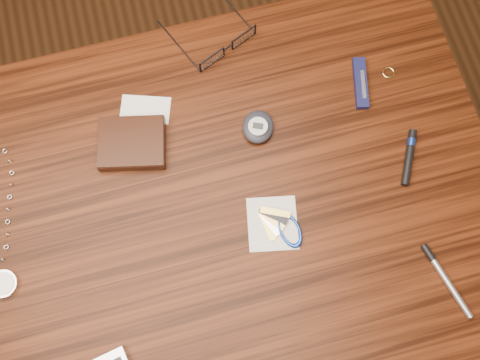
# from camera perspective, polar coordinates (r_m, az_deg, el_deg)

# --- Properties ---
(ground) EXTENTS (3.80, 3.80, 0.00)m
(ground) POSITION_cam_1_polar(r_m,az_deg,el_deg) (1.64, -1.89, -8.61)
(ground) COLOR #472814
(ground) RESTS_ON ground
(desk) EXTENTS (1.00, 0.70, 0.75)m
(desk) POSITION_cam_1_polar(r_m,az_deg,el_deg) (1.00, -3.07, -4.07)
(desk) COLOR #3A1709
(desk) RESTS_ON ground
(wallet_and_card) EXTENTS (0.15, 0.16, 0.02)m
(wallet_and_card) POSITION_cam_1_polar(r_m,az_deg,el_deg) (0.94, -11.44, 3.95)
(wallet_and_card) COLOR black
(wallet_and_card) RESTS_ON desk
(eyeglasses) EXTENTS (0.17, 0.17, 0.03)m
(eyeglasses) POSITION_cam_1_polar(r_m,az_deg,el_deg) (1.00, -1.59, 14.12)
(eyeglasses) COLOR black
(eyeglasses) RESTS_ON desk
(gold_ring) EXTENTS (0.03, 0.03, 0.00)m
(gold_ring) POSITION_cam_1_polar(r_m,az_deg,el_deg) (1.02, 15.54, 10.98)
(gold_ring) COLOR #E8C46B
(gold_ring) RESTS_ON desk
(pocket_watch) EXTENTS (0.07, 0.27, 0.01)m
(pocket_watch) POSITION_cam_1_polar(r_m,az_deg,el_deg) (0.95, -23.89, -9.68)
(pocket_watch) COLOR silver
(pocket_watch) RESTS_ON desk
(pedometer) EXTENTS (0.07, 0.08, 0.03)m
(pedometer) POSITION_cam_1_polar(r_m,az_deg,el_deg) (0.93, 1.93, 5.69)
(pedometer) COLOR #22242C
(pedometer) RESTS_ON desk
(notepad_keys) EXTENTS (0.10, 0.11, 0.01)m
(notepad_keys) POSITION_cam_1_polar(r_m,az_deg,el_deg) (0.89, 4.39, -4.94)
(notepad_keys) COLOR silver
(notepad_keys) RESTS_ON desk
(pocket_knife) EXTENTS (0.04, 0.10, 0.01)m
(pocket_knife) POSITION_cam_1_polar(r_m,az_deg,el_deg) (0.99, 12.74, 10.04)
(pocket_knife) COLOR #14173C
(pocket_knife) RESTS_ON desk
(silver_pen) EXTENTS (0.04, 0.13, 0.01)m
(silver_pen) POSITION_cam_1_polar(r_m,az_deg,el_deg) (0.94, 20.81, -9.43)
(silver_pen) COLOR #B1B0B4
(silver_pen) RESTS_ON desk
(black_blue_pen) EXTENTS (0.06, 0.10, 0.01)m
(black_blue_pen) POSITION_cam_1_polar(r_m,az_deg,el_deg) (0.96, 17.61, 2.51)
(black_blue_pen) COLOR black
(black_blue_pen) RESTS_ON desk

